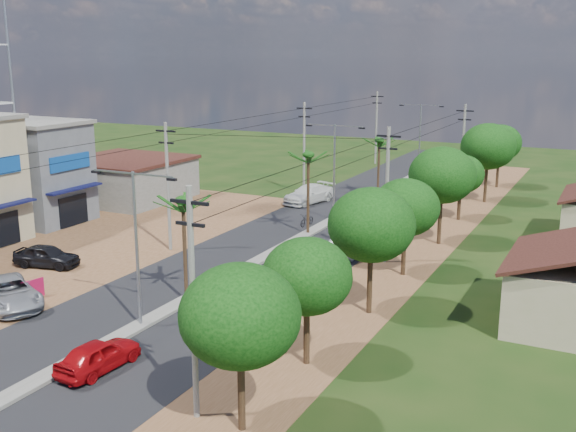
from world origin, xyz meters
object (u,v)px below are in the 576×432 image
roadside_sign (33,289)px  moto_rider_east (214,347)px  car_white_far (309,195)px  car_parked_dark (47,256)px  car_silver_mid (353,244)px  car_parked_silver (9,293)px  car_red_near (99,356)px

roadside_sign → moto_rider_east: bearing=4.8°
car_white_far → moto_rider_east: (9.85, -31.38, -0.41)m
car_parked_dark → moto_rider_east: size_ratio=2.75×
car_silver_mid → car_parked_silver: car_silver_mid is taller
car_red_near → car_white_far: (-6.24, 34.96, 0.12)m
car_silver_mid → roadside_sign: (-13.00, -16.11, -0.24)m
car_parked_dark → moto_rider_east: bearing=-122.9°
car_silver_mid → car_parked_dark: bearing=42.3°
car_silver_mid → moto_rider_east: car_silver_mid is taller
car_parked_dark → car_parked_silver: bearing=-162.5°
car_white_far → car_parked_dark: size_ratio=1.32×
car_red_near → car_parked_dark: car_parked_dark is taller
moto_rider_east → car_parked_silver: bearing=10.0°
car_silver_mid → car_parked_dark: (-16.75, -11.47, -0.07)m
car_silver_mid → car_white_far: (-9.74, 13.67, 0.02)m
car_white_far → car_parked_silver: bearing=-81.8°
car_red_near → roadside_sign: bearing=-24.9°
moto_rider_east → roadside_sign: bearing=3.4°
car_white_far → moto_rider_east: 32.89m
car_parked_dark → moto_rider_east: (16.86, -6.25, -0.32)m
car_silver_mid → car_parked_dark: size_ratio=1.13×
car_parked_silver → moto_rider_east: 13.30m
car_silver_mid → moto_rider_east: 17.72m
car_red_near → roadside_sign: size_ratio=3.05×
car_parked_dark → roadside_sign: 5.97m
car_white_far → moto_rider_east: car_white_far is taller
roadside_sign → car_red_near: bearing=-16.9°
car_parked_silver → roadside_sign: car_parked_silver is taller
car_silver_mid → car_white_far: bearing=-46.6°
car_silver_mid → car_parked_silver: bearing=61.1°
car_red_near → car_parked_dark: size_ratio=0.96×
car_silver_mid → car_parked_silver: size_ratio=0.86×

